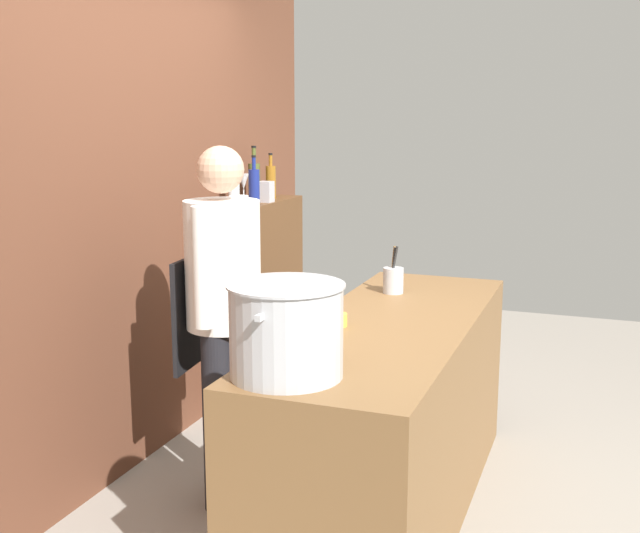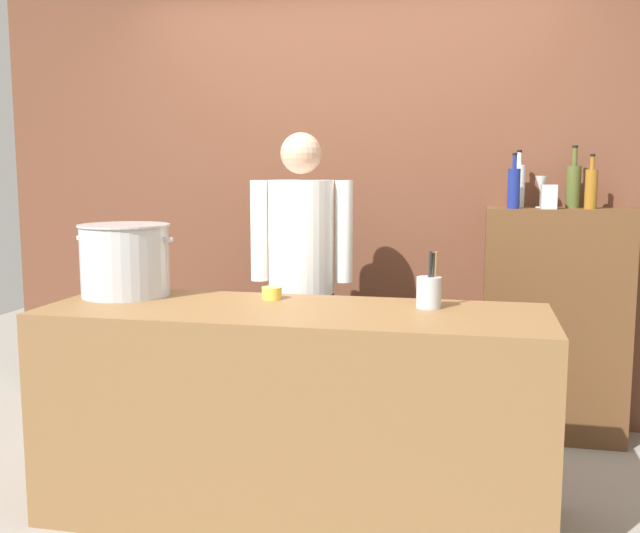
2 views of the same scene
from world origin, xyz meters
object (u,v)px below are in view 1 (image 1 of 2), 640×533
Objects in this scene: wine_bottle_clear at (234,183)px; wine_bottle_cobalt at (254,186)px; wine_glass_wide at (243,182)px; utensil_crock at (393,280)px; chef at (223,301)px; spice_tin_silver at (266,192)px; wine_bottle_amber at (271,181)px; wine_bottle_olive at (254,180)px; butter_jar at (337,320)px; stockpot_large at (286,330)px.

wine_bottle_cobalt is (-0.03, -0.15, -0.01)m from wine_bottle_clear.
utensil_crock is at bearing -115.67° from wine_glass_wide.
spice_tin_silver is (1.25, 0.34, 0.37)m from chef.
wine_glass_wide is at bearing 163.47° from wine_bottle_amber.
wine_bottle_olive reaches higher than wine_bottle_cobalt.
butter_jar is 1.58m from wine_bottle_clear.
chef is 13.16× the size of spice_tin_silver.
wine_glass_wide is (1.90, 1.08, 0.32)m from stockpot_large.
stockpot_large is 1.93× the size of utensil_crock.
wine_bottle_olive is 1.14× the size of wine_bottle_cobalt.
wine_bottle_olive reaches higher than stockpot_large.
butter_jar is 0.31× the size of wine_bottle_amber.
chef is at bearing 138.72° from utensil_crock.
chef is 1.57m from wine_bottle_amber.
wine_bottle_clear is at bearing 69.75° from utensil_crock.
chef is 5.70× the size of wine_bottle_cobalt.
utensil_crock is at bearing -122.19° from wine_bottle_olive.
stockpot_large is at bearing -148.58° from wine_bottle_clear.
chef is 5.84× the size of wine_bottle_amber.
wine_bottle_cobalt is 2.31× the size of spice_tin_silver.
utensil_crock is 1.41× the size of wine_glass_wide.
butter_jar is at bearing -139.86° from wine_glass_wide.
chef reaches higher than wine_bottle_cobalt.
wine_glass_wide is (-0.17, -0.01, -0.00)m from wine_bottle_olive.
chef is 1.19m from wine_bottle_cobalt.
chef is 6.88× the size of utensil_crock.
spice_tin_silver is (1.93, 0.95, 0.27)m from stockpot_large.
utensil_crock is 0.85× the size of wine_bottle_amber.
utensil_crock is 1.34m from wine_bottle_amber.
wine_bottle_olive is at bearing 27.77° from stockpot_large.
butter_jar is 1.59m from spice_tin_silver.
butter_jar is 1.81m from wine_bottle_amber.
wine_bottle_amber is at bearing 25.21° from stockpot_large.
wine_glass_wide reaches higher than utensil_crock.
wine_bottle_olive is 1.94× the size of wine_glass_wide.
wine_bottle_amber is at bearing 10.01° from wine_bottle_cobalt.
stockpot_large is at bearing -154.79° from wine_bottle_amber.
spice_tin_silver is at bearing -134.09° from wine_bottle_olive.
chef is 0.91m from stockpot_large.
chef is 5.00× the size of wine_bottle_olive.
wine_bottle_clear reaches higher than spice_tin_silver.
wine_bottle_cobalt is (1.07, 0.89, 0.45)m from butter_jar.
utensil_crock is 0.70m from butter_jar.
wine_bottle_clear reaches higher than utensil_crock.
utensil_crock is at bearing 133.04° from chef.
chef reaches higher than wine_glass_wide.
chef is at bearing -162.45° from wine_bottle_cobalt.
chef is at bearing -164.57° from spice_tin_silver.
wine_bottle_clear is at bearing 78.22° from wine_bottle_cobalt.
wine_bottle_clear is 0.37m from wine_bottle_amber.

